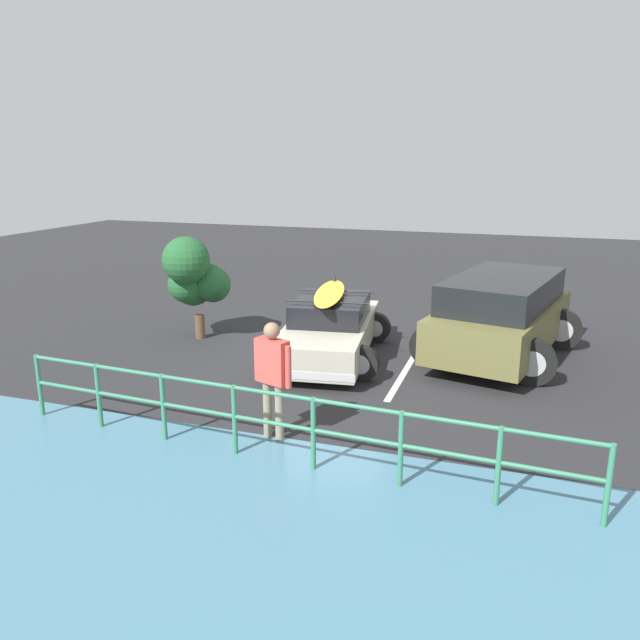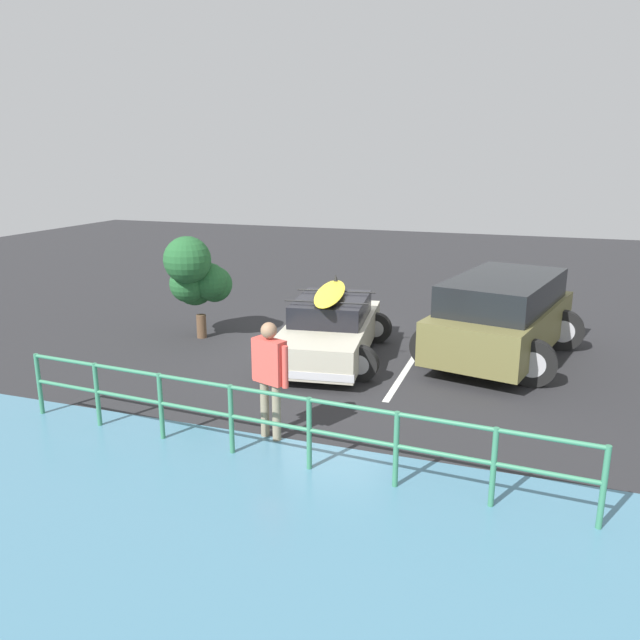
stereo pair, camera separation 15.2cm
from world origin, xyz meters
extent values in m
cube|color=#28282B|center=(0.00, 0.00, -0.01)|extent=(44.00, 44.00, 0.02)
cube|color=silver|center=(-1.82, 0.47, 0.00)|extent=(0.12, 4.00, 0.00)
cube|color=#B7B29E|center=(-0.16, 0.47, 0.48)|extent=(2.12, 4.21, 0.59)
cube|color=black|center=(-0.14, 0.31, 1.00)|extent=(1.66, 2.10, 0.44)
cube|color=silver|center=(-0.42, 2.43, 0.31)|extent=(1.64, 0.31, 0.14)
cube|color=silver|center=(0.10, -1.49, 0.31)|extent=(1.64, 0.31, 0.14)
cylinder|color=black|center=(-1.14, 1.60, 0.34)|extent=(0.67, 0.18, 0.67)
cylinder|color=#B7B7BC|center=(-1.14, 1.60, 0.34)|extent=(0.37, 0.19, 0.37)
cylinder|color=black|center=(0.49, 1.81, 0.34)|extent=(0.67, 0.18, 0.67)
cylinder|color=#B7B7BC|center=(0.49, 1.81, 0.34)|extent=(0.37, 0.19, 0.37)
cylinder|color=black|center=(-0.81, -0.88, 0.34)|extent=(0.67, 0.18, 0.67)
cylinder|color=#B7B7BC|center=(-0.81, -0.88, 0.34)|extent=(0.37, 0.19, 0.37)
cylinder|color=black|center=(0.82, -0.66, 0.34)|extent=(0.67, 0.18, 0.67)
cylinder|color=#B7B7BC|center=(0.82, -0.66, 0.34)|extent=(0.37, 0.19, 0.37)
cylinder|color=black|center=(-0.21, 0.84, 1.26)|extent=(1.68, 0.25, 0.03)
cylinder|color=black|center=(-0.07, -0.22, 1.26)|extent=(1.68, 0.25, 0.03)
ellipsoid|color=yellow|center=(-0.10, 0.25, 1.32)|extent=(1.11, 2.75, 0.09)
cone|color=black|center=(0.12, -0.80, 1.43)|extent=(0.10, 0.10, 0.14)
cube|color=brown|center=(-3.48, -0.64, 0.70)|extent=(2.80, 4.60, 0.84)
cube|color=black|center=(-3.48, -0.64, 1.41)|extent=(2.44, 3.65, 0.59)
cylinder|color=black|center=(-3.99, -2.82, 0.80)|extent=(0.80, 0.35, 0.78)
cylinder|color=black|center=(-4.13, 0.83, 0.43)|extent=(0.87, 0.22, 0.87)
cylinder|color=#B7B7BC|center=(-4.13, 0.83, 0.43)|extent=(0.48, 0.23, 0.48)
cylinder|color=black|center=(-2.26, 0.40, 0.43)|extent=(0.87, 0.22, 0.87)
cylinder|color=#B7B7BC|center=(-2.26, 0.40, 0.43)|extent=(0.48, 0.23, 0.48)
cylinder|color=black|center=(-4.71, -1.67, 0.43)|extent=(0.87, 0.22, 0.87)
cylinder|color=#B7B7BC|center=(-4.71, -1.67, 0.43)|extent=(0.48, 0.23, 0.48)
cylinder|color=black|center=(-2.84, -2.11, 0.43)|extent=(0.87, 0.22, 0.87)
cylinder|color=#B7B7BC|center=(-2.84, -2.11, 0.43)|extent=(0.48, 0.23, 0.48)
cylinder|color=gray|center=(-0.65, 4.40, 0.44)|extent=(0.13, 0.13, 0.87)
cylinder|color=gray|center=(-0.43, 4.32, 0.44)|extent=(0.13, 0.13, 0.87)
cube|color=#DB4C42|center=(-0.54, 4.36, 1.20)|extent=(0.55, 0.36, 0.65)
sphere|color=#9E7556|center=(-0.54, 4.36, 1.65)|extent=(0.24, 0.24, 0.24)
cylinder|color=#DB4C42|center=(-0.82, 4.46, 1.17)|extent=(0.09, 0.09, 0.62)
cylinder|color=#DB4C42|center=(-0.26, 4.26, 1.17)|extent=(0.09, 0.09, 0.62)
cylinder|color=#387F5B|center=(-4.95, 5.29, 0.51)|extent=(0.07, 0.07, 1.01)
cylinder|color=#387F5B|center=(-3.77, 5.21, 0.51)|extent=(0.07, 0.07, 1.01)
cylinder|color=#387F5B|center=(-2.58, 5.14, 0.51)|extent=(0.07, 0.07, 1.01)
cylinder|color=#387F5B|center=(-1.40, 5.06, 0.51)|extent=(0.07, 0.07, 1.01)
cylinder|color=#387F5B|center=(-0.22, 4.99, 0.51)|extent=(0.07, 0.07, 1.01)
cylinder|color=#387F5B|center=(0.96, 4.91, 0.51)|extent=(0.07, 0.07, 1.01)
cylinder|color=#387F5B|center=(2.14, 4.83, 0.51)|extent=(0.07, 0.07, 1.01)
cylinder|color=#387F5B|center=(3.33, 4.76, 0.51)|extent=(0.07, 0.07, 1.01)
cylinder|color=#387F5B|center=(-0.81, 5.02, 0.99)|extent=(8.28, 0.59, 0.06)
cylinder|color=#387F5B|center=(-0.81, 5.02, 0.56)|extent=(8.28, 0.59, 0.06)
cylinder|color=brown|center=(3.07, 0.05, 0.27)|extent=(0.22, 0.22, 0.54)
sphere|color=#235B2D|center=(3.35, -0.24, 1.47)|extent=(0.87, 0.87, 0.87)
sphere|color=#235B2D|center=(3.27, 0.21, 1.27)|extent=(0.83, 0.83, 0.83)
sphere|color=#235B2D|center=(2.95, -0.42, 1.17)|extent=(0.83, 0.83, 0.83)
sphere|color=#235B2D|center=(3.38, -0.26, 1.14)|extent=(0.93, 0.93, 0.93)
sphere|color=#235B2D|center=(3.09, 0.47, 1.86)|extent=(1.03, 1.03, 1.03)
sphere|color=#235B2D|center=(2.87, -0.03, 1.32)|extent=(0.81, 0.81, 0.81)
camera|label=1|loc=(-3.88, 12.19, 4.06)|focal=35.00mm
camera|label=2|loc=(-4.02, 12.14, 4.06)|focal=35.00mm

